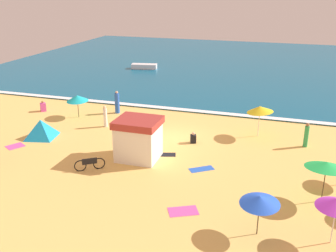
{
  "coord_description": "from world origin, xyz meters",
  "views": [
    {
      "loc": [
        7.51,
        -24.62,
        10.39
      ],
      "look_at": [
        -0.4,
        0.16,
        0.8
      ],
      "focal_mm": 41.55,
      "sensor_mm": 36.0,
      "label": 1
    }
  ],
  "objects_px": {
    "lifeguard_cabana": "(138,139)",
    "beach_umbrella_3": "(77,98)",
    "beach_umbrella_7": "(260,109)",
    "beachgoer_2": "(117,103)",
    "beachgoer_1": "(43,107)",
    "beachgoer_3": "(193,138)",
    "beach_umbrella_1": "(260,200)",
    "parked_bicycle": "(90,164)",
    "small_boat_0": "(144,66)",
    "beachgoer_5": "(306,135)",
    "beachgoer_4": "(105,117)",
    "beach_tent": "(41,129)",
    "beach_umbrella_5": "(327,165)"
  },
  "relations": [
    {
      "from": "lifeguard_cabana",
      "to": "beach_umbrella_3",
      "type": "distance_m",
      "value": 9.75
    },
    {
      "from": "beach_umbrella_7",
      "to": "beachgoer_2",
      "type": "bearing_deg",
      "value": 171.43
    },
    {
      "from": "lifeguard_cabana",
      "to": "beachgoer_1",
      "type": "xyz_separation_m",
      "value": [
        -11.41,
        6.41,
        -0.94
      ]
    },
    {
      "from": "lifeguard_cabana",
      "to": "beachgoer_3",
      "type": "height_order",
      "value": "lifeguard_cabana"
    },
    {
      "from": "lifeguard_cabana",
      "to": "beach_umbrella_1",
      "type": "height_order",
      "value": "lifeguard_cabana"
    },
    {
      "from": "parked_bicycle",
      "to": "small_boat_0",
      "type": "height_order",
      "value": "parked_bicycle"
    },
    {
      "from": "beachgoer_2",
      "to": "beachgoer_3",
      "type": "bearing_deg",
      "value": -29.69
    },
    {
      "from": "beach_umbrella_3",
      "to": "beachgoer_1",
      "type": "xyz_separation_m",
      "value": [
        -3.7,
        0.45,
        -1.22
      ]
    },
    {
      "from": "beachgoer_5",
      "to": "beachgoer_4",
      "type": "bearing_deg",
      "value": -177.81
    },
    {
      "from": "beach_umbrella_3",
      "to": "beach_tent",
      "type": "xyz_separation_m",
      "value": [
        -0.22,
        -4.79,
        -0.94
      ]
    },
    {
      "from": "beach_umbrella_3",
      "to": "beachgoer_5",
      "type": "height_order",
      "value": "beach_umbrella_3"
    },
    {
      "from": "beach_umbrella_1",
      "to": "beach_tent",
      "type": "height_order",
      "value": "beach_umbrella_1"
    },
    {
      "from": "beach_umbrella_3",
      "to": "beachgoer_4",
      "type": "xyz_separation_m",
      "value": [
        3.15,
        -1.39,
        -0.8
      ]
    },
    {
      "from": "parked_bicycle",
      "to": "beachgoer_4",
      "type": "relative_size",
      "value": 0.92
    },
    {
      "from": "beachgoer_2",
      "to": "beach_umbrella_1",
      "type": "bearing_deg",
      "value": -46.51
    },
    {
      "from": "parked_bicycle",
      "to": "beachgoer_3",
      "type": "xyz_separation_m",
      "value": [
        4.8,
        5.9,
        -0.05
      ]
    },
    {
      "from": "beach_umbrella_3",
      "to": "beach_umbrella_7",
      "type": "bearing_deg",
      "value": 0.65
    },
    {
      "from": "beach_umbrella_1",
      "to": "beach_tent",
      "type": "bearing_deg",
      "value": 156.27
    },
    {
      "from": "beach_umbrella_3",
      "to": "small_boat_0",
      "type": "distance_m",
      "value": 19.3
    },
    {
      "from": "beach_umbrella_1",
      "to": "beachgoer_3",
      "type": "distance_m",
      "value": 10.75
    },
    {
      "from": "beachgoer_1",
      "to": "beachgoer_3",
      "type": "distance_m",
      "value": 14.35
    },
    {
      "from": "beach_umbrella_1",
      "to": "beachgoer_4",
      "type": "bearing_deg",
      "value": 140.25
    },
    {
      "from": "beach_umbrella_5",
      "to": "beachgoer_2",
      "type": "bearing_deg",
      "value": 148.0
    },
    {
      "from": "beach_umbrella_5",
      "to": "beach_umbrella_7",
      "type": "relative_size",
      "value": 0.98
    },
    {
      "from": "lifeguard_cabana",
      "to": "beachgoer_1",
      "type": "relative_size",
      "value": 2.89
    },
    {
      "from": "beachgoer_1",
      "to": "beach_umbrella_3",
      "type": "bearing_deg",
      "value": -6.96
    },
    {
      "from": "beachgoer_2",
      "to": "beachgoer_5",
      "type": "xyz_separation_m",
      "value": [
        15.13,
        -2.79,
        -0.08
      ]
    },
    {
      "from": "small_boat_0",
      "to": "beach_tent",
      "type": "bearing_deg",
      "value": -86.75
    },
    {
      "from": "beach_tent",
      "to": "beach_umbrella_5",
      "type": "bearing_deg",
      "value": -9.58
    },
    {
      "from": "beachgoer_4",
      "to": "beach_umbrella_7",
      "type": "bearing_deg",
      "value": 7.8
    },
    {
      "from": "parked_bicycle",
      "to": "beachgoer_5",
      "type": "height_order",
      "value": "beachgoer_5"
    },
    {
      "from": "beachgoer_2",
      "to": "beach_umbrella_7",
      "type": "bearing_deg",
      "value": -8.57
    },
    {
      "from": "beachgoer_1",
      "to": "beachgoer_3",
      "type": "height_order",
      "value": "beachgoer_1"
    },
    {
      "from": "beach_tent",
      "to": "parked_bicycle",
      "type": "bearing_deg",
      "value": -31.71
    },
    {
      "from": "beachgoer_1",
      "to": "beachgoer_4",
      "type": "xyz_separation_m",
      "value": [
        6.84,
        -1.84,
        0.42
      ]
    },
    {
      "from": "beach_umbrella_5",
      "to": "beach_umbrella_7",
      "type": "bearing_deg",
      "value": 115.95
    },
    {
      "from": "beach_umbrella_7",
      "to": "small_boat_0",
      "type": "distance_m",
      "value": 24.97
    },
    {
      "from": "lifeguard_cabana",
      "to": "beach_umbrella_1",
      "type": "relative_size",
      "value": 1.27
    },
    {
      "from": "beach_umbrella_5",
      "to": "beachgoer_4",
      "type": "relative_size",
      "value": 1.39
    },
    {
      "from": "beach_tent",
      "to": "beachgoer_5",
      "type": "height_order",
      "value": "beachgoer_5"
    },
    {
      "from": "beach_umbrella_3",
      "to": "beach_umbrella_5",
      "type": "distance_m",
      "value": 20.08
    },
    {
      "from": "beachgoer_3",
      "to": "small_boat_0",
      "type": "relative_size",
      "value": 0.23
    },
    {
      "from": "parked_bicycle",
      "to": "beach_umbrella_5",
      "type": "bearing_deg",
      "value": 1.86
    },
    {
      "from": "lifeguard_cabana",
      "to": "beachgoer_3",
      "type": "bearing_deg",
      "value": 52.92
    },
    {
      "from": "beach_umbrella_1",
      "to": "parked_bicycle",
      "type": "xyz_separation_m",
      "value": [
        -10.04,
        3.38,
        -1.33
      ]
    },
    {
      "from": "beach_umbrella_3",
      "to": "beachgoer_2",
      "type": "relative_size",
      "value": 1.09
    },
    {
      "from": "beach_umbrella_3",
      "to": "beach_umbrella_1",
      "type": "bearing_deg",
      "value": -36.98
    },
    {
      "from": "lifeguard_cabana",
      "to": "beach_umbrella_3",
      "type": "xyz_separation_m",
      "value": [
        -7.71,
        5.96,
        0.28
      ]
    },
    {
      "from": "beach_umbrella_3",
      "to": "beachgoer_2",
      "type": "distance_m",
      "value": 3.33
    },
    {
      "from": "beach_tent",
      "to": "beachgoer_4",
      "type": "relative_size",
      "value": 1.63
    }
  ]
}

